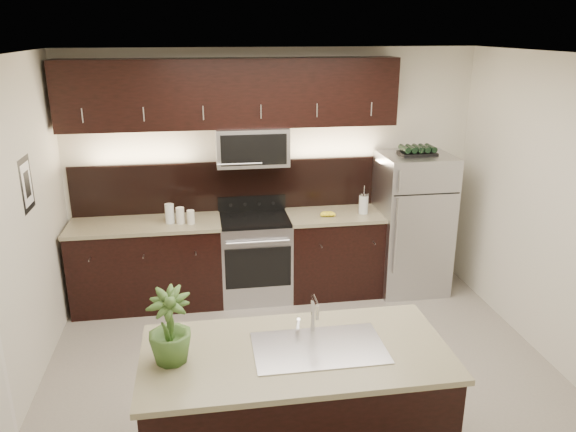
# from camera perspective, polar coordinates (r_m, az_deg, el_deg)

# --- Properties ---
(ground) EXTENTS (4.50, 4.50, 0.00)m
(ground) POSITION_cam_1_polar(r_m,az_deg,el_deg) (5.04, 1.74, -16.40)
(ground) COLOR gray
(ground) RESTS_ON ground
(room_walls) EXTENTS (4.52, 4.02, 2.71)m
(room_walls) POSITION_cam_1_polar(r_m,az_deg,el_deg) (4.24, 0.58, 2.25)
(room_walls) COLOR beige
(room_walls) RESTS_ON ground
(counter_run) EXTENTS (3.51, 0.65, 0.94)m
(counter_run) POSITION_cam_1_polar(r_m,az_deg,el_deg) (6.24, -5.23, -4.31)
(counter_run) COLOR black
(counter_run) RESTS_ON ground
(upper_fixtures) EXTENTS (3.49, 0.40, 1.66)m
(upper_fixtures) POSITION_cam_1_polar(r_m,az_deg,el_deg) (5.95, -5.55, 11.26)
(upper_fixtures) COLOR black
(upper_fixtures) RESTS_ON counter_run
(island) EXTENTS (1.96, 0.96, 0.94)m
(island) POSITION_cam_1_polar(r_m,az_deg,el_deg) (3.94, 0.78, -19.25)
(island) COLOR black
(island) RESTS_ON ground
(sink_faucet) EXTENTS (0.84, 0.50, 0.28)m
(sink_faucet) POSITION_cam_1_polar(r_m,az_deg,el_deg) (3.70, 3.14, -12.97)
(sink_faucet) COLOR silver
(sink_faucet) RESTS_ON island
(refrigerator) EXTENTS (0.76, 0.69, 1.58)m
(refrigerator) POSITION_cam_1_polar(r_m,az_deg,el_deg) (6.49, 12.48, -0.75)
(refrigerator) COLOR #B2B2B7
(refrigerator) RESTS_ON ground
(wine_rack) EXTENTS (0.39, 0.24, 0.10)m
(wine_rack) POSITION_cam_1_polar(r_m,az_deg,el_deg) (6.27, 13.01, 6.48)
(wine_rack) COLOR black
(wine_rack) RESTS_ON refrigerator
(plant) EXTENTS (0.32, 0.32, 0.48)m
(plant) POSITION_cam_1_polar(r_m,az_deg,el_deg) (3.52, -11.97, -10.92)
(plant) COLOR #3B5E25
(plant) RESTS_ON island
(canisters) EXTENTS (0.30, 0.14, 0.21)m
(canisters) POSITION_cam_1_polar(r_m,az_deg,el_deg) (5.97, -11.15, 0.11)
(canisters) COLOR silver
(canisters) RESTS_ON counter_run
(french_press) EXTENTS (0.11, 0.11, 0.31)m
(french_press) POSITION_cam_1_polar(r_m,az_deg,el_deg) (6.23, 7.68, 1.28)
(french_press) COLOR silver
(french_press) RESTS_ON counter_run
(bananas) EXTENTS (0.19, 0.15, 0.05)m
(bananas) POSITION_cam_1_polar(r_m,az_deg,el_deg) (6.12, 3.60, 0.23)
(bananas) COLOR yellow
(bananas) RESTS_ON counter_run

